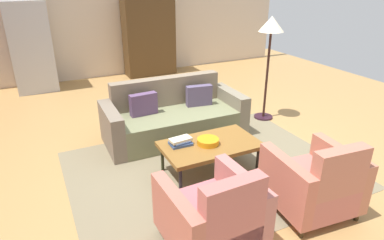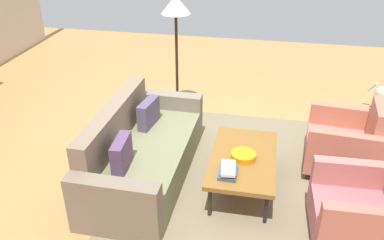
{
  "view_description": "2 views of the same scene",
  "coord_description": "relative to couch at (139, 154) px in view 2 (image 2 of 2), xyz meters",
  "views": [
    {
      "loc": [
        -2.14,
        -3.97,
        2.32
      ],
      "look_at": [
        -0.44,
        -0.47,
        0.63
      ],
      "focal_mm": 31.54,
      "sensor_mm": 36.0,
      "label": 1
    },
    {
      "loc": [
        -4.0,
        -0.91,
        2.85
      ],
      "look_at": [
        -0.27,
        -0.17,
        0.77
      ],
      "focal_mm": 37.86,
      "sensor_mm": 36.0,
      "label": 2
    }
  ],
  "objects": [
    {
      "name": "ground_plane",
      "position": [
        0.32,
        -0.44,
        -0.29
      ],
      "size": [
        10.31,
        10.31,
        0.0
      ],
      "primitive_type": "plane",
      "color": "#B1864C"
    },
    {
      "name": "area_rug",
      "position": [
        -0.0,
        -1.14,
        -0.28
      ],
      "size": [
        3.4,
        2.6,
        0.01
      ],
      "primitive_type": "cube",
      "color": "#7C7155",
      "rests_on": "ground"
    },
    {
      "name": "couch",
      "position": [
        0.0,
        0.0,
        0.0
      ],
      "size": [
        2.11,
        0.93,
        0.86
      ],
      "rotation": [
        0.0,
        0.0,
        3.12
      ],
      "color": "#757854",
      "rests_on": "ground"
    },
    {
      "name": "coffee_table",
      "position": [
        -0.0,
        -1.19,
        0.08
      ],
      "size": [
        1.2,
        0.7,
        0.4
      ],
      "color": "black",
      "rests_on": "ground"
    },
    {
      "name": "armchair_left",
      "position": [
        -0.6,
        -2.35,
        0.06
      ],
      "size": [
        0.83,
        0.83,
        0.88
      ],
      "rotation": [
        0.0,
        0.0,
        0.03
      ],
      "color": "#381D14",
      "rests_on": "ground"
    },
    {
      "name": "armchair_right",
      "position": [
        0.59,
        -2.35,
        0.06
      ],
      "size": [
        0.87,
        0.87,
        0.88
      ],
      "rotation": [
        0.0,
        0.0,
        -0.09
      ],
      "color": "#312C10",
      "rests_on": "ground"
    },
    {
      "name": "fruit_bowl",
      "position": [
        -0.03,
        -1.19,
        0.15
      ],
      "size": [
        0.27,
        0.27,
        0.07
      ],
      "primitive_type": "cylinder",
      "color": "orange",
      "rests_on": "coffee_table"
    },
    {
      "name": "book_stack",
      "position": [
        -0.34,
        -1.06,
        0.16
      ],
      "size": [
        0.28,
        0.19,
        0.09
      ],
      "color": "#395284",
      "rests_on": "coffee_table"
    },
    {
      "name": "floor_lamp",
      "position": [
        1.69,
        -0.06,
        1.16
      ],
      "size": [
        0.4,
        0.4,
        1.72
      ],
      "color": "#2E1522",
      "rests_on": "ground"
    }
  ]
}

